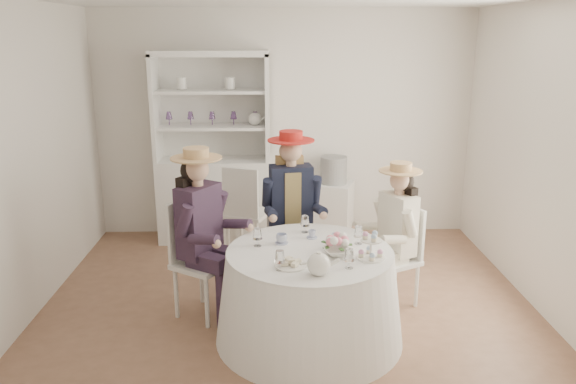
{
  "coord_description": "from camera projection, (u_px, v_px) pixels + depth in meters",
  "views": [
    {
      "loc": [
        -0.12,
        -4.72,
        2.42
      ],
      "look_at": [
        0.0,
        0.1,
        1.05
      ],
      "focal_mm": 35.0,
      "sensor_mm": 36.0,
      "label": 1
    }
  ],
  "objects": [
    {
      "name": "guest_right",
      "position": [
        396.0,
        227.0,
        5.0
      ],
      "size": [
        0.57,
        0.52,
        1.34
      ],
      "rotation": [
        0.0,
        0.0,
        -1.09
      ],
      "color": "silver",
      "rests_on": "ground"
    },
    {
      "name": "hatbox",
      "position": [
        334.0,
        170.0,
        6.66
      ],
      "size": [
        0.33,
        0.33,
        0.32
      ],
      "primitive_type": "cylinder",
      "rotation": [
        0.0,
        0.0,
        -0.04
      ],
      "color": "black",
      "rests_on": "side_table"
    },
    {
      "name": "sandwich_plate",
      "position": [
        291.0,
        264.0,
        4.14
      ],
      "size": [
        0.24,
        0.24,
        0.05
      ],
      "rotation": [
        0.0,
        0.0,
        0.17
      ],
      "color": "white",
      "rests_on": "tea_table"
    },
    {
      "name": "teacup_b",
      "position": [
        312.0,
        235.0,
        4.7
      ],
      "size": [
        0.08,
        0.08,
        0.06
      ],
      "primitive_type": "imported",
      "rotation": [
        0.0,
        0.0,
        -0.4
      ],
      "color": "white",
      "rests_on": "tea_table"
    },
    {
      "name": "guest_mid",
      "position": [
        291.0,
        201.0,
        5.34
      ],
      "size": [
        0.57,
        0.6,
        1.55
      ],
      "rotation": [
        0.0,
        0.0,
        0.15
      ],
      "color": "silver",
      "rests_on": "ground"
    },
    {
      "name": "flower_bowl",
      "position": [
        337.0,
        252.0,
        4.33
      ],
      "size": [
        0.23,
        0.23,
        0.05
      ],
      "primitive_type": "imported",
      "rotation": [
        0.0,
        0.0,
        0.14
      ],
      "color": "white",
      "rests_on": "tea_table"
    },
    {
      "name": "wall_front",
      "position": [
        298.0,
        247.0,
        2.91
      ],
      "size": [
        4.5,
        0.0,
        4.5
      ],
      "primitive_type": "plane",
      "rotation": [
        -1.57,
        0.0,
        0.0
      ],
      "color": "silver",
      "rests_on": "ground"
    },
    {
      "name": "teacup_a",
      "position": [
        282.0,
        239.0,
        4.58
      ],
      "size": [
        0.11,
        0.11,
        0.07
      ],
      "primitive_type": "imported",
      "rotation": [
        0.0,
        0.0,
        0.28
      ],
      "color": "white",
      "rests_on": "tea_table"
    },
    {
      "name": "ground",
      "position": [
        288.0,
        304.0,
        5.2
      ],
      "size": [
        4.5,
        4.5,
        0.0
      ],
      "primitive_type": "plane",
      "color": "brown",
      "rests_on": "ground"
    },
    {
      "name": "cupcake_stand",
      "position": [
        371.0,
        249.0,
        4.27
      ],
      "size": [
        0.22,
        0.22,
        0.2
      ],
      "rotation": [
        0.0,
        0.0,
        0.16
      ],
      "color": "white",
      "rests_on": "tea_table"
    },
    {
      "name": "wall_left",
      "position": [
        25.0,
        163.0,
        4.78
      ],
      "size": [
        0.0,
        4.5,
        4.5
      ],
      "primitive_type": "plane",
      "rotation": [
        1.57,
        0.0,
        1.57
      ],
      "color": "silver",
      "rests_on": "ground"
    },
    {
      "name": "guest_left",
      "position": [
        202.0,
        224.0,
        4.78
      ],
      "size": [
        0.65,
        0.6,
        1.51
      ],
      "rotation": [
        0.0,
        0.0,
        1.0
      ],
      "color": "silver",
      "rests_on": "ground"
    },
    {
      "name": "teacup_c",
      "position": [
        336.0,
        238.0,
        4.61
      ],
      "size": [
        0.09,
        0.09,
        0.07
      ],
      "primitive_type": "imported",
      "rotation": [
        0.0,
        0.0,
        0.1
      ],
      "color": "white",
      "rests_on": "tea_table"
    },
    {
      "name": "spare_chair",
      "position": [
        245.0,
        209.0,
        6.14
      ],
      "size": [
        0.56,
        0.56,
        1.05
      ],
      "rotation": [
        0.0,
        0.0,
        2.76
      ],
      "color": "silver",
      "rests_on": "ground"
    },
    {
      "name": "flower_arrangement",
      "position": [
        336.0,
        240.0,
        4.42
      ],
      "size": [
        0.18,
        0.17,
        0.07
      ],
      "rotation": [
        0.0,
        0.0,
        -0.13
      ],
      "color": "pink",
      "rests_on": "tea_table"
    },
    {
      "name": "tea_table",
      "position": [
        309.0,
        295.0,
        4.53
      ],
      "size": [
        1.53,
        1.53,
        0.76
      ],
      "rotation": [
        0.0,
        0.0,
        -0.17
      ],
      "color": "white",
      "rests_on": "ground"
    },
    {
      "name": "table_teapot",
      "position": [
        319.0,
        264.0,
        3.98
      ],
      "size": [
        0.24,
        0.17,
        0.18
      ],
      "rotation": [
        0.0,
        0.0,
        0.38
      ],
      "color": "white",
      "rests_on": "tea_table"
    },
    {
      "name": "wall_right",
      "position": [
        546.0,
        160.0,
        4.89
      ],
      "size": [
        0.0,
        4.5,
        4.5
      ],
      "primitive_type": "plane",
      "rotation": [
        1.57,
        0.0,
        -1.57
      ],
      "color": "silver",
      "rests_on": "ground"
    },
    {
      "name": "side_table",
      "position": [
        333.0,
        210.0,
        6.8
      ],
      "size": [
        0.56,
        0.56,
        0.69
      ],
      "primitive_type": "cube",
      "rotation": [
        0.0,
        0.0,
        -0.31
      ],
      "color": "silver",
      "rests_on": "ground"
    },
    {
      "name": "wall_back",
      "position": [
        284.0,
        125.0,
        6.75
      ],
      "size": [
        4.5,
        0.0,
        4.5
      ],
      "primitive_type": "plane",
      "rotation": [
        1.57,
        0.0,
        0.0
      ],
      "color": "silver",
      "rests_on": "ground"
    },
    {
      "name": "hutch",
      "position": [
        215.0,
        175.0,
        6.66
      ],
      "size": [
        1.42,
        0.76,
        2.23
      ],
      "rotation": [
        0.0,
        0.0,
        -0.21
      ],
      "color": "silver",
      "rests_on": "ground"
    },
    {
      "name": "stemware_set",
      "position": [
        310.0,
        242.0,
        4.41
      ],
      "size": [
        0.9,
        0.87,
        0.15
      ],
      "color": "white",
      "rests_on": "tea_table"
    }
  ]
}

